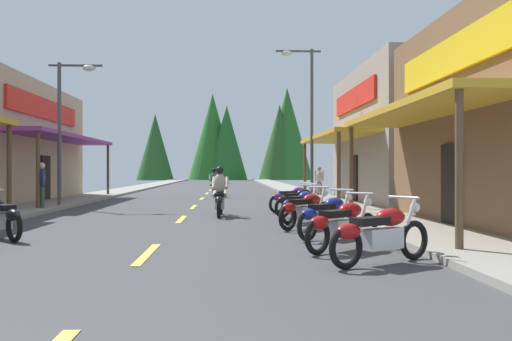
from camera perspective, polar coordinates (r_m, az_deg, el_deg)
name	(u,v)px	position (r m, az deg, el deg)	size (l,w,h in m)	color
ground	(207,195)	(32.95, -5.25, -2.56)	(9.37, 92.33, 0.10)	#424244
sidewalk_left	(111,193)	(33.70, -15.15, -2.32)	(2.21, 92.33, 0.12)	gray
sidewalk_right	(301,193)	(33.21, 4.79, -2.35)	(2.21, 92.33, 0.12)	gray
centerline_dashes	(209,192)	(36.14, -5.03, -2.24)	(0.16, 66.95, 0.01)	#E0C64C
storefront_right_far	(438,136)	(25.10, 18.72, 3.44)	(9.28, 10.04, 5.87)	gray
streetlamp_left	(68,112)	(21.86, -19.32, 5.87)	(2.02, 0.30, 5.56)	#474C51
streetlamp_right	(306,104)	(24.31, 5.29, 7.01)	(2.02, 0.30, 6.87)	#474C51
motorcycle_parked_right_0	(380,233)	(8.51, 13.03, -6.45)	(1.88, 1.20, 1.04)	black
motorcycle_parked_right_1	(343,224)	(9.83, 9.16, -5.58)	(1.65, 1.51, 1.04)	black
motorcycle_parked_right_2	(328,215)	(11.59, 7.63, -4.72)	(1.59, 1.58, 1.04)	black
motorcycle_parked_right_3	(306,209)	(13.41, 5.32, -4.07)	(1.58, 1.59, 1.04)	black
motorcycle_parked_right_4	(302,205)	(14.93, 4.85, -3.65)	(1.40, 1.75, 1.04)	black
motorcycle_parked_right_5	(299,201)	(16.78, 4.57, -3.24)	(1.72, 1.44, 1.04)	black
motorcycle_parked_right_6	(294,198)	(18.41, 4.00, -2.95)	(1.86, 1.23, 1.04)	black
rider_cruising_lead	(220,196)	(16.87, -3.85, -2.66)	(0.60, 2.14, 1.57)	black
rider_cruising_trailing	(214,185)	(28.76, -4.47, -1.54)	(0.60, 2.14, 1.57)	black
pedestrian_by_shop	(319,180)	(28.98, 6.73, -0.96)	(0.45, 0.43, 1.63)	#726659
pedestrian_browsing	(42,183)	(20.48, -21.76, -1.22)	(0.42, 0.49, 1.72)	#3F593F
treeline_backdrop	(244,139)	(81.07, -1.32, 3.40)	(26.04, 10.35, 13.90)	#266723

